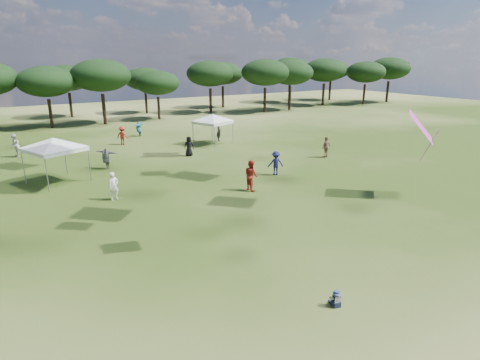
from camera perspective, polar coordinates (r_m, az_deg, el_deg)
name	(u,v)px	position (r m, az deg, el deg)	size (l,w,h in m)	color
ground	(384,360)	(12.22, 19.75, -23.00)	(140.00, 140.00, 0.00)	#344A16
tree_line	(88,77)	(53.92, -20.86, 13.56)	(108.78, 17.63, 7.77)	black
tent_left	(53,140)	(27.63, -25.02, 5.21)	(5.63, 5.63, 3.20)	gray
tent_right	(213,116)	(36.95, -3.90, 9.12)	(5.23, 5.23, 3.05)	gray
toddler	(336,299)	(13.75, 13.51, -16.14)	(0.40, 0.44, 0.56)	#161B32
festival_crowd	(126,151)	(31.64, -15.85, 3.92)	(27.21, 21.65, 1.88)	#323137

